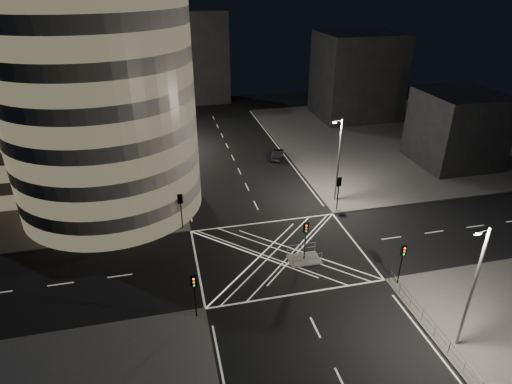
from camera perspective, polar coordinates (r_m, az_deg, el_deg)
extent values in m
plane|color=black|center=(42.12, 3.14, -8.22)|extent=(120.00, 120.00, 0.00)
cube|color=#4D4A48|center=(67.30, -28.55, 2.57)|extent=(42.00, 42.00, 0.15)
cube|color=#4D4A48|center=(75.49, 18.94, 6.92)|extent=(42.00, 42.00, 0.15)
cube|color=slate|center=(41.46, 6.41, -8.89)|extent=(3.00, 2.00, 0.15)
cylinder|color=gray|center=(48.65, -20.25, 11.60)|extent=(20.00, 20.00, 25.00)
cube|color=gray|center=(60.18, -29.06, 12.65)|extent=(20.00, 18.00, 25.00)
cube|color=gray|center=(76.93, -22.80, 15.28)|extent=(24.00, 16.00, 22.00)
cube|color=black|center=(82.99, 13.28, 14.87)|extent=(14.00, 12.00, 15.00)
cube|color=black|center=(66.04, 25.15, 7.67)|extent=(10.00, 10.00, 10.00)
cube|color=black|center=(92.34, -9.73, 17.24)|extent=(18.00, 8.00, 18.00)
cylinder|color=black|center=(47.61, -12.13, -1.97)|extent=(0.32, 0.32, 3.02)
ellipsoid|color=black|center=(46.44, -12.43, 0.79)|extent=(3.84, 3.84, 4.42)
cylinder|color=black|center=(52.75, -12.45, 1.59)|extent=(0.32, 0.32, 4.00)
ellipsoid|color=black|center=(51.53, -12.79, 4.69)|extent=(3.95, 3.95, 4.54)
cylinder|color=black|center=(58.46, -12.62, 3.57)|extent=(0.32, 0.32, 2.90)
ellipsoid|color=black|center=(57.52, -12.87, 5.90)|extent=(4.01, 4.01, 4.61)
cylinder|color=black|center=(63.92, -12.83, 5.91)|extent=(0.32, 0.32, 3.52)
ellipsoid|color=black|center=(62.91, -13.12, 8.53)|extent=(4.82, 4.82, 5.54)
cylinder|color=black|center=(69.69, -12.96, 7.37)|extent=(0.32, 0.32, 2.80)
ellipsoid|color=black|center=(68.94, -13.16, 9.23)|extent=(3.57, 3.57, 4.10)
cylinder|color=black|center=(45.71, -9.89, -3.07)|extent=(0.12, 0.12, 3.00)
cube|color=black|center=(44.77, -10.08, -0.91)|extent=(0.28, 0.22, 0.90)
cube|color=black|center=(44.77, -10.08, -0.91)|extent=(0.55, 0.04, 1.10)
cylinder|color=black|center=(34.59, -8.10, -14.22)|extent=(0.12, 0.12, 3.00)
cube|color=black|center=(33.34, -8.32, -11.70)|extent=(0.28, 0.22, 0.90)
cube|color=black|center=(33.34, -8.32, -11.70)|extent=(0.55, 0.04, 1.10)
cylinder|color=black|center=(49.44, 10.83, -0.70)|extent=(0.12, 0.12, 3.00)
cube|color=black|center=(48.57, 11.03, 1.33)|extent=(0.28, 0.22, 0.90)
cube|color=black|center=(48.57, 11.03, 1.33)|extent=(0.55, 0.04, 1.10)
cylinder|color=black|center=(39.38, 18.64, -9.73)|extent=(0.12, 0.12, 3.00)
cube|color=black|center=(38.29, 19.07, -7.38)|extent=(0.28, 0.22, 0.90)
cube|color=black|center=(38.29, 19.07, -7.38)|extent=(0.55, 0.04, 1.10)
cylinder|color=black|center=(40.55, 6.53, -7.09)|extent=(0.12, 0.12, 3.00)
cube|color=black|center=(39.49, 6.68, -4.76)|extent=(0.28, 0.22, 0.90)
cube|color=black|center=(39.49, 6.68, -4.76)|extent=(0.55, 0.04, 1.10)
cylinder|color=slate|center=(48.79, -11.50, 3.41)|extent=(0.20, 0.20, 10.00)
cylinder|color=slate|center=(47.10, -11.49, 8.87)|extent=(0.90, 0.10, 0.10)
cube|color=slate|center=(47.14, -10.93, 8.81)|extent=(0.50, 0.25, 0.18)
cube|color=white|center=(47.18, -10.92, 8.69)|extent=(0.42, 0.20, 0.05)
cylinder|color=slate|center=(65.72, -12.33, 9.55)|extent=(0.20, 0.20, 10.00)
cylinder|color=slate|center=(64.47, -12.35, 13.70)|extent=(0.90, 0.10, 0.10)
cube|color=slate|center=(64.51, -11.93, 13.65)|extent=(0.50, 0.25, 0.18)
cube|color=white|center=(64.53, -11.92, 13.56)|extent=(0.42, 0.20, 0.05)
cylinder|color=slate|center=(50.04, 10.94, 4.08)|extent=(0.20, 0.20, 10.00)
cylinder|color=slate|center=(48.20, 10.95, 9.34)|extent=(0.90, 0.10, 0.10)
cube|color=slate|center=(48.05, 10.44, 9.21)|extent=(0.50, 0.25, 0.18)
cube|color=white|center=(48.09, 10.43, 9.08)|extent=(0.42, 0.20, 0.05)
cylinder|color=slate|center=(33.28, 26.87, -11.56)|extent=(0.20, 0.20, 10.00)
cylinder|color=slate|center=(30.46, 28.10, -4.52)|extent=(0.90, 0.10, 0.10)
cube|color=slate|center=(30.22, 27.41, -4.82)|extent=(0.50, 0.25, 0.18)
cube|color=white|center=(30.28, 27.37, -4.99)|extent=(0.42, 0.20, 0.05)
cube|color=slate|center=(36.42, 22.04, -15.82)|extent=(0.06, 11.70, 1.10)
cube|color=slate|center=(40.41, 6.88, -8.90)|extent=(2.80, 0.06, 1.10)
cube|color=slate|center=(41.78, 6.05, -7.50)|extent=(2.80, 0.06, 1.10)
imported|color=black|center=(62.98, 2.89, 5.04)|extent=(2.93, 4.31, 1.35)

